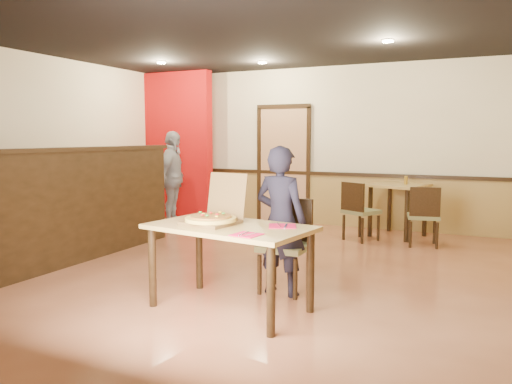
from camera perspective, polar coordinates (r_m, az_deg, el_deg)
floor at (r=5.94m, az=-2.24°, el=-9.03°), size 7.00×7.00×0.00m
ceiling at (r=5.86m, az=-2.37°, el=18.41°), size 7.00×7.00×0.00m
wall_back at (r=8.99m, az=8.04°, el=5.17°), size 7.00×0.00×7.00m
wall_left at (r=7.97m, az=-25.34°, el=4.48°), size 0.00×7.00×7.00m
wainscot_back at (r=9.03m, az=7.89°, el=-0.87°), size 7.00×0.04×0.90m
chair_rail_back at (r=8.96m, az=7.90°, el=2.10°), size 7.00×0.06×0.06m
back_door at (r=9.23m, az=3.17°, el=3.08°), size 0.90×0.06×2.10m
booth_partition at (r=6.79m, az=-18.26°, el=-1.07°), size 0.20×3.10×1.44m
red_accent_panel at (r=9.80m, az=-9.36°, el=5.24°), size 1.60×0.20×2.78m
spot_a at (r=8.56m, az=-10.78°, el=14.34°), size 0.14×0.14×0.02m
spot_b at (r=8.42m, az=0.73°, el=14.58°), size 0.14×0.14×0.02m
spot_c at (r=6.81m, az=14.84°, el=16.33°), size 0.14×0.14×0.02m
main_table at (r=4.53m, az=-3.00°, el=-5.19°), size 1.56×1.04×0.78m
diner_chair at (r=5.14m, az=3.58°, el=-5.60°), size 0.47×0.47×0.94m
side_chair_left at (r=7.69m, az=11.63°, el=-1.90°), size 0.60×0.60×0.90m
side_chair_right at (r=7.52m, az=18.62°, el=-2.38°), size 0.51×0.51×0.87m
side_table at (r=8.17m, az=15.93°, el=-0.39°), size 0.98×0.98×0.83m
diner at (r=4.96m, az=2.84°, el=-3.30°), size 0.58×0.42×1.49m
passerby at (r=8.98m, az=-9.50°, el=1.55°), size 0.65×1.06×1.67m
pizza_box at (r=4.61m, az=-4.84°, el=-2.89°), size 0.49×0.56×0.45m
pizza at (r=4.57m, az=-5.20°, el=-3.10°), size 0.56×0.56×0.03m
napkin_near at (r=4.07m, az=-1.06°, el=-4.89°), size 0.25×0.25×0.01m
napkin_far at (r=4.46m, az=3.03°, el=-3.89°), size 0.31×0.31×0.01m
condiment at (r=8.11m, az=16.76°, el=1.30°), size 0.05×0.05×0.13m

